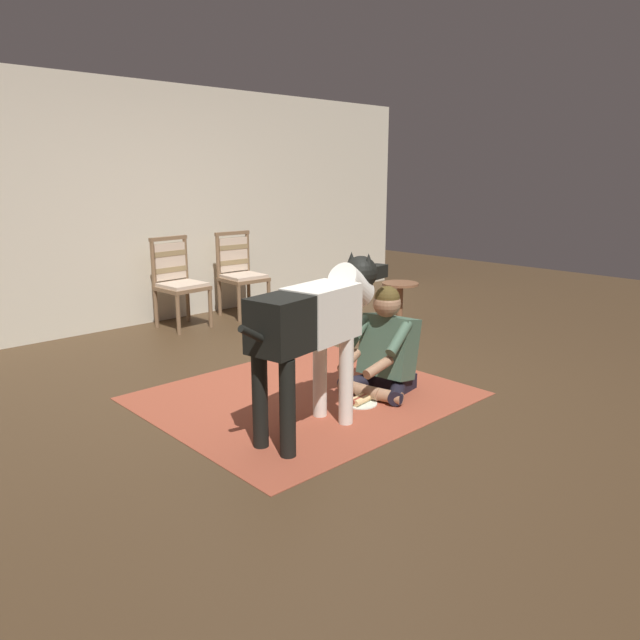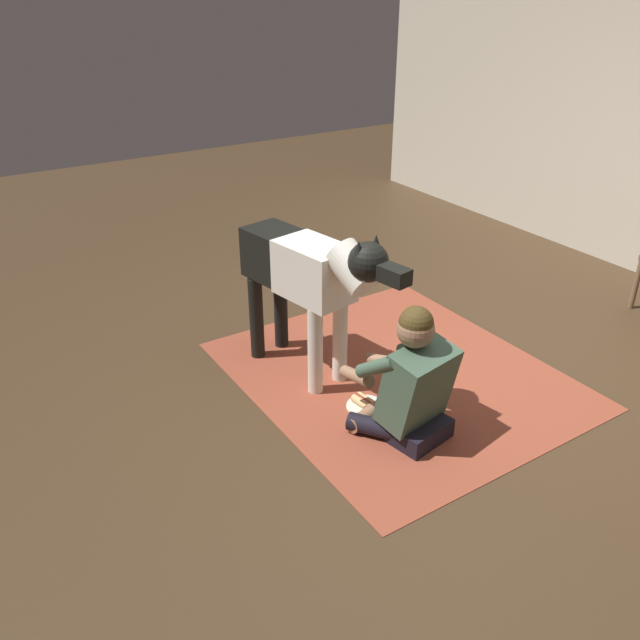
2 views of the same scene
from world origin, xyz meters
name	(u,v)px [view 2 (image 2 of 2)]	position (x,y,z in m)	size (l,w,h in m)	color
ground_plane	(430,390)	(0.00, 0.00, 0.00)	(14.01, 14.01, 0.00)	#43301D
area_rug	(397,374)	(-0.26, -0.07, 0.00)	(2.20, 1.93, 0.01)	brown
person_sitting_on_floor	(410,384)	(0.26, -0.41, 0.34)	(0.70, 0.57, 0.83)	black
large_dog	(309,275)	(-0.59, -0.56, 0.74)	(1.47, 0.44, 1.12)	white
hot_dog_on_plate	(366,404)	(-0.07, -0.46, 0.03)	(0.25, 0.25, 0.06)	silver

